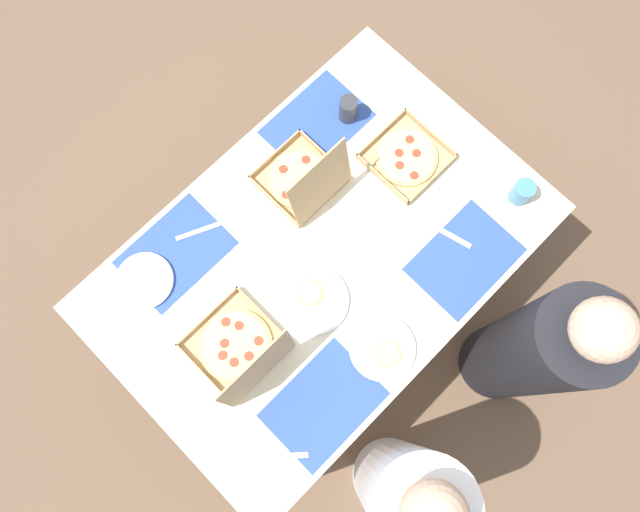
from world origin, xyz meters
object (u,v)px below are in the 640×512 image
(pizza_box_edge_far, at_px, (240,351))
(plate_middle, at_px, (145,281))
(pizza_box_corner_right, at_px, (406,157))
(pizza_box_corner_left, at_px, (304,180))
(diner_left_seat, at_px, (534,350))
(diner_right_seat, at_px, (406,490))
(cup_spare, at_px, (348,109))
(plate_near_right, at_px, (313,300))
(cup_clear_left, at_px, (522,192))
(plate_far_right, at_px, (383,349))

(pizza_box_edge_far, relative_size, plate_middle, 1.58)
(pizza_box_corner_right, bearing_deg, pizza_box_corner_left, -29.65)
(pizza_box_corner_right, height_order, pizza_box_corner_left, pizza_box_corner_left)
(diner_left_seat, height_order, diner_right_seat, diner_left_seat)
(cup_spare, relative_size, diner_left_seat, 0.09)
(pizza_box_edge_far, height_order, diner_right_seat, diner_right_seat)
(plate_near_right, height_order, diner_right_seat, diner_right_seat)
(pizza_box_edge_far, distance_m, diner_right_seat, 0.78)
(cup_clear_left, bearing_deg, cup_spare, -72.42)
(plate_near_right, bearing_deg, plate_far_right, 99.42)
(diner_left_seat, xyz_separation_m, diner_right_seat, (0.69, 0.00, -0.02))
(cup_clear_left, distance_m, cup_spare, 0.67)
(pizza_box_edge_far, relative_size, cup_clear_left, 3.24)
(plate_near_right, bearing_deg, plate_middle, -51.39)
(pizza_box_corner_right, relative_size, plate_near_right, 1.08)
(cup_spare, height_order, diner_left_seat, diner_left_seat)
(plate_middle, xyz_separation_m, cup_clear_left, (-1.13, 0.70, 0.04))
(cup_clear_left, bearing_deg, pizza_box_corner_right, -65.51)
(plate_middle, distance_m, cup_spare, 0.93)
(cup_clear_left, bearing_deg, diner_right_seat, 23.44)
(pizza_box_corner_right, distance_m, plate_far_right, 0.69)
(pizza_box_edge_far, relative_size, pizza_box_corner_left, 1.08)
(plate_near_right, height_order, cup_clear_left, cup_clear_left)
(plate_far_right, relative_size, diner_right_seat, 0.19)
(diner_right_seat, bearing_deg, plate_far_right, -123.73)
(pizza_box_corner_left, relative_size, diner_right_seat, 0.24)
(pizza_box_edge_far, relative_size, plate_far_right, 1.42)
(cup_spare, relative_size, diner_right_seat, 0.09)
(cup_clear_left, height_order, diner_right_seat, diner_right_seat)
(plate_far_right, height_order, cup_clear_left, cup_clear_left)
(plate_near_right, xyz_separation_m, diner_right_seat, (0.22, 0.68, -0.25))
(plate_near_right, bearing_deg, pizza_box_corner_left, -130.33)
(plate_near_right, distance_m, plate_middle, 0.58)
(cup_clear_left, bearing_deg, plate_far_right, 2.50)
(pizza_box_corner_left, distance_m, cup_spare, 0.31)
(plate_far_right, distance_m, cup_spare, 0.85)
(pizza_box_corner_right, relative_size, diner_right_seat, 0.21)
(plate_far_right, bearing_deg, plate_middle, -60.90)
(pizza_box_corner_left, relative_size, cup_clear_left, 2.99)
(pizza_box_edge_far, xyz_separation_m, plate_far_right, (-0.34, 0.32, -0.04))
(pizza_box_corner_right, relative_size, diner_left_seat, 0.21)
(plate_near_right, bearing_deg, diner_left_seat, 124.70)
(plate_near_right, bearing_deg, pizza_box_corner_right, -167.63)
(pizza_box_corner_right, relative_size, cup_clear_left, 2.65)
(pizza_box_corner_right, relative_size, cup_spare, 2.33)
(plate_near_right, xyz_separation_m, diner_left_seat, (-0.47, 0.68, -0.23))
(pizza_box_edge_far, xyz_separation_m, pizza_box_corner_left, (-0.56, -0.28, -0.00))
(pizza_box_corner_left, distance_m, plate_near_right, 0.42)
(pizza_box_edge_far, bearing_deg, diner_left_seat, 136.55)
(pizza_box_corner_right, height_order, diner_right_seat, diner_right_seat)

